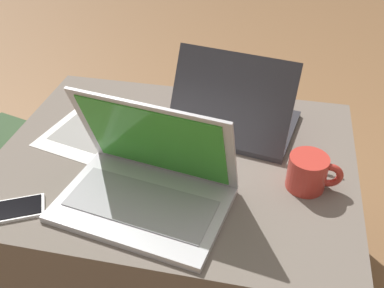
% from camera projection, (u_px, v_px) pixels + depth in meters
% --- Properties ---
extents(ground_plane, '(14.00, 14.00, 0.00)m').
position_uv_depth(ground_plane, '(178.00, 272.00, 1.46)').
color(ground_plane, olive).
extents(ottoman, '(0.93, 0.72, 0.48)m').
position_uv_depth(ottoman, '(177.00, 220.00, 1.32)').
color(ottoman, '#3D3832').
rests_on(ottoman, ground_plane).
extents(laptop_near, '(0.41, 0.31, 0.25)m').
position_uv_depth(laptop_near, '(147.00, 182.00, 1.02)').
color(laptop_near, silver).
rests_on(laptop_near, ottoman).
extents(laptop_far, '(0.36, 0.30, 0.24)m').
position_uv_depth(laptop_far, '(234.00, 116.00, 1.24)').
color(laptop_far, '#333338').
rests_on(laptop_far, ottoman).
extents(cell_phone, '(0.17, 0.13, 0.01)m').
position_uv_depth(cell_phone, '(9.00, 210.00, 1.01)').
color(cell_phone, white).
rests_on(cell_phone, ottoman).
extents(backpack, '(0.29, 0.34, 0.49)m').
position_uv_depth(backpack, '(1.00, 199.00, 1.44)').
color(backpack, '#385133').
rests_on(backpack, ground_plane).
extents(paper_sheet, '(0.27, 0.34, 0.00)m').
position_uv_depth(paper_sheet, '(93.00, 127.00, 1.29)').
color(paper_sheet, white).
rests_on(paper_sheet, ottoman).
extents(coffee_mug, '(0.13, 0.09, 0.09)m').
position_uv_depth(coffee_mug, '(309.00, 173.00, 1.06)').
color(coffee_mug, red).
rests_on(coffee_mug, ottoman).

